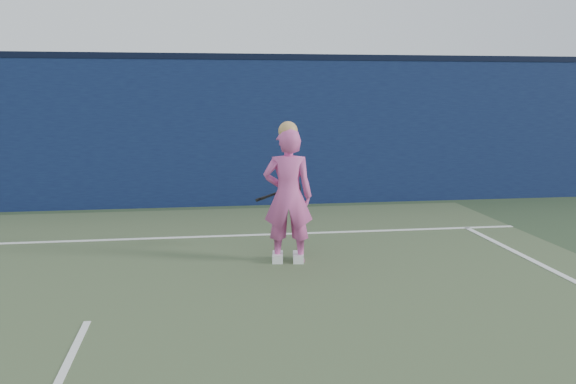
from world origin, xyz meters
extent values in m
plane|color=#2E4128|center=(0.00, 0.00, 0.00)|extent=(80.00, 80.00, 0.00)
cube|color=#0D173D|center=(0.00, 6.50, 1.25)|extent=(24.00, 0.40, 2.50)
cube|color=black|center=(0.00, 6.50, 2.55)|extent=(24.00, 0.42, 0.10)
imported|color=#D553A0|center=(1.98, 2.64, 0.77)|extent=(0.61, 0.45, 1.55)
sphere|color=tan|center=(1.98, 2.64, 1.52)|extent=(0.22, 0.22, 0.22)
cube|color=white|center=(2.10, 2.63, 0.05)|extent=(0.16, 0.29, 0.10)
cube|color=white|center=(1.86, 2.66, 0.05)|extent=(0.16, 0.29, 0.10)
torus|color=black|center=(2.08, 3.13, 0.78)|extent=(0.31, 0.19, 0.32)
torus|color=#C98D12|center=(2.08, 3.13, 0.78)|extent=(0.25, 0.14, 0.26)
cylinder|color=beige|center=(2.08, 3.13, 0.78)|extent=(0.24, 0.14, 0.26)
cylinder|color=black|center=(1.84, 3.11, 0.71)|extent=(0.28, 0.11, 0.10)
cylinder|color=black|center=(1.71, 3.09, 0.67)|extent=(0.13, 0.07, 0.07)
cube|color=white|center=(0.00, 4.00, 0.01)|extent=(11.00, 0.08, 0.01)
camera|label=1|loc=(0.97, -4.15, 1.93)|focal=38.00mm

